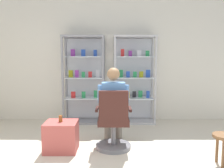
% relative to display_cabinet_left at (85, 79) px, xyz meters
% --- Properties ---
extents(back_wall, '(6.00, 0.10, 2.70)m').
position_rel_display_cabinet_left_xyz_m(back_wall, '(0.55, 0.24, 0.39)').
color(back_wall, silver).
rests_on(back_wall, ground).
extents(display_cabinet_left, '(0.90, 0.45, 1.90)m').
position_rel_display_cabinet_left_xyz_m(display_cabinet_left, '(0.00, 0.00, 0.00)').
color(display_cabinet_left, gray).
rests_on(display_cabinet_left, ground).
extents(display_cabinet_right, '(0.90, 0.45, 1.90)m').
position_rel_display_cabinet_left_xyz_m(display_cabinet_right, '(1.10, -0.00, 0.00)').
color(display_cabinet_right, '#B7B7BC').
rests_on(display_cabinet_right, ground).
extents(office_chair, '(0.56, 0.56, 0.96)m').
position_rel_display_cabinet_left_xyz_m(office_chair, '(0.64, -1.62, -0.57)').
color(office_chair, slate).
rests_on(office_chair, ground).
extents(seated_shopkeeper, '(0.49, 0.57, 1.29)m').
position_rel_display_cabinet_left_xyz_m(seated_shopkeeper, '(0.64, -1.46, -0.25)').
color(seated_shopkeeper, slate).
rests_on(seated_shopkeeper, ground).
extents(storage_crate, '(0.49, 0.44, 0.46)m').
position_rel_display_cabinet_left_xyz_m(storage_crate, '(-0.17, -1.67, -0.73)').
color(storage_crate, '#B24C47').
rests_on(storage_crate, ground).
extents(tea_glass, '(0.06, 0.06, 0.10)m').
position_rel_display_cabinet_left_xyz_m(tea_glass, '(-0.18, -1.66, -0.45)').
color(tea_glass, brown).
rests_on(tea_glass, storage_crate).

